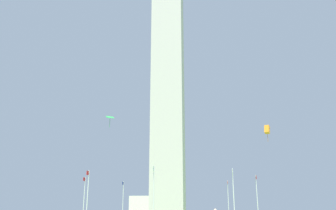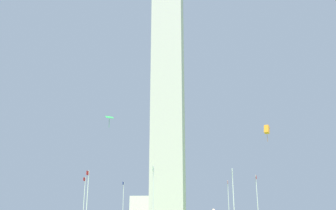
{
  "view_description": "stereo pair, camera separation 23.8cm",
  "coord_description": "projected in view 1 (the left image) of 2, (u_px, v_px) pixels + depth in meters",
  "views": [
    {
      "loc": [
        66.21,
        8.4,
        1.53
      ],
      "look_at": [
        0.0,
        0.0,
        21.3
      ],
      "focal_mm": 38.07,
      "sensor_mm": 36.0,
      "label": 1
    },
    {
      "loc": [
        66.18,
        8.63,
        1.53
      ],
      "look_at": [
        0.0,
        0.0,
        21.3
      ],
      "focal_mm": 38.07,
      "sensor_mm": 36.0,
      "label": 2
    }
  ],
  "objects": [
    {
      "name": "kite_green_diamond",
      "position": [
        110.0,
        118.0,
        44.63
      ],
      "size": [
        1.24,
        1.27,
        1.56
      ],
      "color": "green"
    },
    {
      "name": "flagpole_s",
      "position": [
        177.0,
        198.0,
        79.76
      ],
      "size": [
        1.12,
        0.14,
        7.6
      ],
      "color": "silver",
      "rests_on": "ground"
    },
    {
      "name": "flagpole_nw",
      "position": [
        88.0,
        193.0,
        55.37
      ],
      "size": [
        1.12,
        0.14,
        7.6
      ],
      "color": "silver",
      "rests_on": "ground"
    },
    {
      "name": "flagpole_sw",
      "position": [
        123.0,
        197.0,
        76.7
      ],
      "size": [
        1.12,
        0.14,
        7.6
      ],
      "color": "silver",
      "rests_on": "ground"
    },
    {
      "name": "flagpole_n",
      "position": [
        154.0,
        190.0,
        49.6
      ],
      "size": [
        1.12,
        0.14,
        7.6
      ],
      "color": "silver",
      "rests_on": "ground"
    },
    {
      "name": "flagpole_w",
      "position": [
        84.0,
        196.0,
        66.59
      ],
      "size": [
        1.12,
        0.14,
        7.6
      ],
      "color": "silver",
      "rests_on": "ground"
    },
    {
      "name": "kite_orange_box",
      "position": [
        267.0,
        130.0,
        51.23
      ],
      "size": [
        1.13,
        0.96,
        2.43
      ],
      "color": "orange"
    },
    {
      "name": "flagpole_e",
      "position": [
        257.0,
        195.0,
        62.77
      ],
      "size": [
        1.12,
        0.14,
        7.6
      ],
      "color": "silver",
      "rests_on": "ground"
    },
    {
      "name": "obelisk_monument",
      "position": [
        168.0,
        76.0,
        71.34
      ],
      "size": [
        6.04,
        6.04,
        54.87
      ],
      "color": "#B7B2A8",
      "rests_on": "ground"
    },
    {
      "name": "flagpole_se",
      "position": [
        228.0,
        197.0,
        73.99
      ],
      "size": [
        1.12,
        0.14,
        7.6
      ],
      "color": "silver",
      "rests_on": "ground"
    },
    {
      "name": "flagpole_ne",
      "position": [
        233.0,
        192.0,
        52.67
      ],
      "size": [
        1.12,
        0.14,
        7.6
      ],
      "color": "silver",
      "rests_on": "ground"
    },
    {
      "name": "distant_building",
      "position": [
        157.0,
        206.0,
        123.59
      ],
      "size": [
        20.79,
        15.41,
        6.03
      ],
      "color": "beige",
      "rests_on": "ground"
    }
  ]
}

